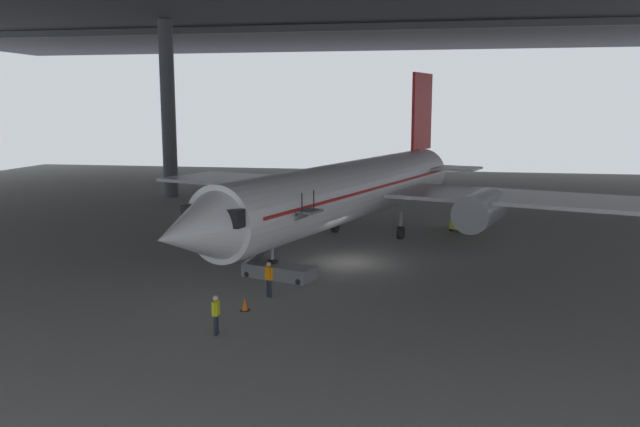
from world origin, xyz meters
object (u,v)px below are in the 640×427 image
crew_worker_by_stairs (269,277)px  airplane_main (354,190)px  traffic_cone_orange (245,304)px  boarding_stairs (280,264)px  baggage_tug (462,223)px  crew_worker_near_nose (216,313)px

crew_worker_by_stairs → airplane_main: bearing=80.3°
traffic_cone_orange → boarding_stairs: bearing=87.9°
baggage_tug → boarding_stairs: bearing=-122.7°
airplane_main → crew_worker_by_stairs: size_ratio=21.23×
crew_worker_near_nose → baggage_tug: (10.26, 24.13, -0.39)m
airplane_main → crew_worker_by_stairs: bearing=-99.7°
boarding_stairs → traffic_cone_orange: 5.70m
crew_worker_by_stairs → traffic_cone_orange: 2.34m
traffic_cone_orange → airplane_main: bearing=79.8°
crew_worker_near_nose → traffic_cone_orange: size_ratio=2.68×
boarding_stairs → crew_worker_by_stairs: size_ratio=2.75×
crew_worker_by_stairs → traffic_cone_orange: bearing=-103.4°
boarding_stairs → crew_worker_near_nose: (-0.43, -8.81, 0.18)m
traffic_cone_orange → baggage_tug: baggage_tug is taller
boarding_stairs → baggage_tug: 18.20m
baggage_tug → crew_worker_by_stairs: bearing=-116.8°
boarding_stairs → baggage_tug: boarding_stairs is taller
crew_worker_near_nose → airplane_main: bearing=80.8°
baggage_tug → crew_worker_near_nose: bearing=-113.0°
crew_worker_near_nose → traffic_cone_orange: (0.22, 3.13, -0.62)m
traffic_cone_orange → baggage_tug: bearing=64.4°
boarding_stairs → crew_worker_by_stairs: boarding_stairs is taller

